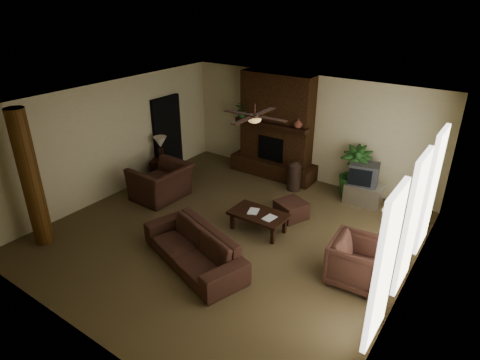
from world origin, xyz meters
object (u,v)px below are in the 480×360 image
Objects in this scene: tv_stand at (363,194)px; log_column at (31,179)px; sofa at (193,242)px; armchair_left at (161,177)px; side_table_left at (163,169)px; lamp_right at (391,221)px; ottoman at (291,210)px; armchair_right at (358,260)px; lamp_left at (160,144)px; floor_plant at (353,183)px; coffee_table at (258,215)px; side_table_right at (383,255)px; floor_vase at (294,174)px.

log_column is at bearing -134.98° from tv_stand.
armchair_left is at bearing 164.77° from sofa.
lamp_right reaches higher than side_table_left.
log_column reaches higher than sofa.
side_table_left reaches higher than ottoman.
armchair_right is 3.08m from tv_stand.
sofa is at bearing 109.71° from armchair_right.
ottoman is 1.94m from tv_stand.
log_column is 5.40m from ottoman.
lamp_left is (-0.20, 3.63, -0.40)m from log_column.
armchair_left reaches higher than side_table_left.
side_table_left is at bearing -134.73° from armchair_left.
sofa reaches higher than floor_plant.
ottoman is (0.69, 2.55, -0.26)m from sofa.
log_column is at bearing -86.84° from side_table_left.
armchair_left is at bearing -176.84° from lamp_right.
armchair_right is at bearing -10.89° from coffee_table.
sofa reaches higher than coffee_table.
sofa is 4.03m from side_table_left.
log_column is at bearing -140.12° from sofa.
log_column is 6.80m from side_table_right.
armchair_left is 2.00× the size of lamp_left.
floor_vase is 1.40× the size of side_table_left.
armchair_right is 0.75m from side_table_right.
log_column is 3.04× the size of armchair_right.
log_column is 2.33× the size of coffee_table.
armchair_right is (5.10, -0.38, -0.11)m from armchair_left.
lamp_right reaches higher than tv_stand.
lamp_right is (6.19, -0.55, 0.00)m from lamp_left.
coffee_table is 3.68m from side_table_left.
side_table_right is at bearing -34.24° from floor_vase.
floor_vase is at bearing 115.67° from ottoman.
armchair_left reaches higher than ottoman.
floor_vase is 1.18× the size of lamp_right.
armchair_left is at bearing -137.51° from floor_vase.
log_column is 7.27m from tv_stand.
floor_plant is 5.06m from lamp_left.
floor_vase reaches higher than tv_stand.
ottoman is at bearing 1.73° from lamp_left.
side_table_left is (-5.91, 1.23, -0.19)m from armchair_right.
sofa is (3.01, 1.20, -0.94)m from log_column.
lamp_right is at bearing 27.20° from log_column.
floor_vase is at bearing 40.51° from armchair_right.
tv_stand reaches higher than coffee_table.
side_table_right is (1.49, -2.41, -0.10)m from floor_plant.
lamp_left reaches higher than floor_vase.
lamp_right is (6.19, -0.55, 0.73)m from side_table_left.
ottoman is at bearing 108.82° from armchair_left.
armchair_right is 1.68× the size of side_table_left.
armchair_left is at bearing -176.77° from side_table_right.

